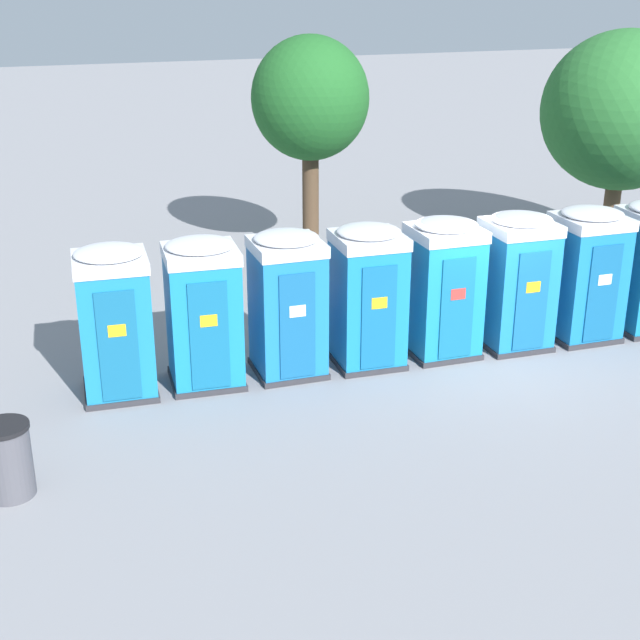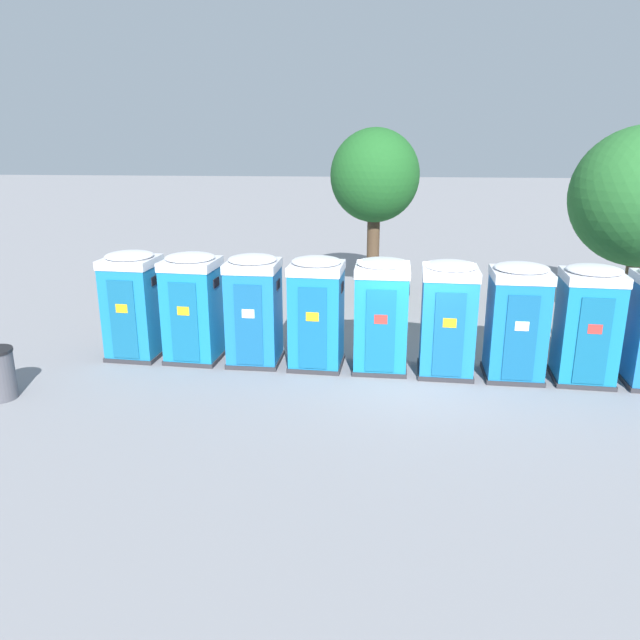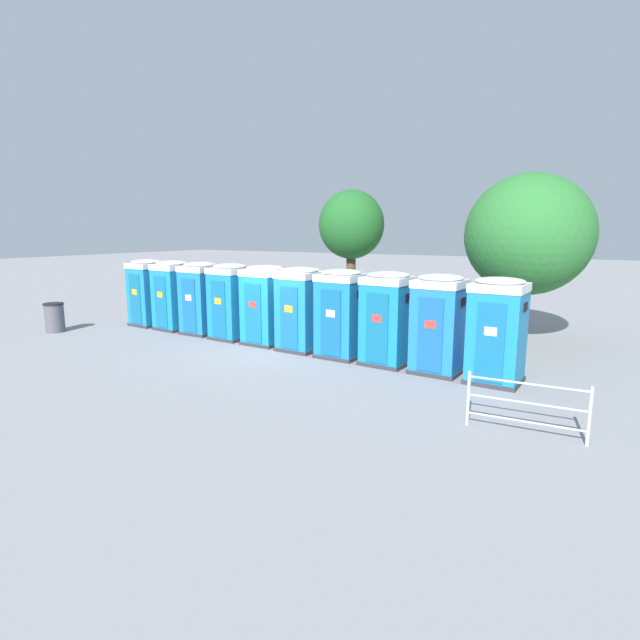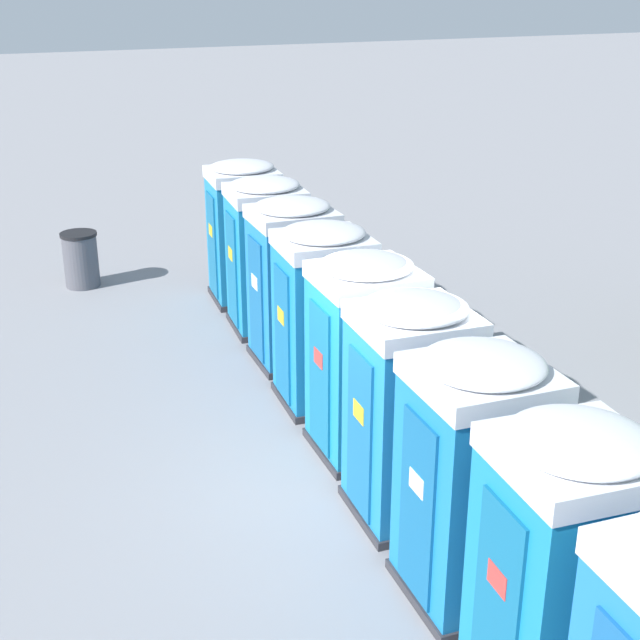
# 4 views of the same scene
# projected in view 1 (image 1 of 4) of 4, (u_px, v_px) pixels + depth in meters

# --- Properties ---
(ground_plane) EXTENTS (120.00, 120.00, 0.00)m
(ground_plane) POSITION_uv_depth(u_px,v_px,m) (482.00, 353.00, 16.50)
(ground_plane) COLOR gray
(portapotty_0) EXTENTS (1.29, 1.30, 2.54)m
(portapotty_0) POSITION_uv_depth(u_px,v_px,m) (115.00, 321.00, 14.50)
(portapotty_0) COLOR #2D2D33
(portapotty_0) RESTS_ON ground
(portapotty_1) EXTENTS (1.33, 1.31, 2.54)m
(portapotty_1) POSITION_uv_depth(u_px,v_px,m) (203.00, 312.00, 14.90)
(portapotty_1) COLOR #2D2D33
(portapotty_1) RESTS_ON ground
(portapotty_2) EXTENTS (1.23, 1.24, 2.54)m
(portapotty_2) POSITION_uv_depth(u_px,v_px,m) (287.00, 303.00, 15.29)
(portapotty_2) COLOR #2D2D33
(portapotty_2) RESTS_ON ground
(portapotty_3) EXTENTS (1.27, 1.28, 2.54)m
(portapotty_3) POSITION_uv_depth(u_px,v_px,m) (368.00, 295.00, 15.67)
(portapotty_3) COLOR #2D2D33
(portapotty_3) RESTS_ON ground
(portapotty_4) EXTENTS (1.25, 1.24, 2.54)m
(portapotty_4) POSITION_uv_depth(u_px,v_px,m) (443.00, 287.00, 16.08)
(portapotty_4) COLOR #2D2D33
(portapotty_4) RESTS_ON ground
(portapotty_5) EXTENTS (1.27, 1.27, 2.54)m
(portapotty_5) POSITION_uv_depth(u_px,v_px,m) (517.00, 280.00, 16.43)
(portapotty_5) COLOR #2D2D33
(portapotty_5) RESTS_ON ground
(portapotty_6) EXTENTS (1.28, 1.25, 2.54)m
(portapotty_6) POSITION_uv_depth(u_px,v_px,m) (586.00, 273.00, 16.81)
(portapotty_6) COLOR #2D2D33
(portapotty_6) RESTS_ON ground
(street_tree_0) EXTENTS (3.93, 3.93, 5.39)m
(street_tree_0) POSITION_uv_depth(u_px,v_px,m) (623.00, 111.00, 21.48)
(street_tree_0) COLOR brown
(street_tree_0) RESTS_ON ground
(street_tree_1) EXTENTS (2.76, 2.76, 5.30)m
(street_tree_1) POSITION_uv_depth(u_px,v_px,m) (310.00, 100.00, 20.75)
(street_tree_1) COLOR #4C3826
(street_tree_1) RESTS_ON ground
(trash_can) EXTENTS (0.69, 0.69, 1.05)m
(trash_can) POSITION_uv_depth(u_px,v_px,m) (7.00, 460.00, 11.85)
(trash_can) COLOR #4C4C54
(trash_can) RESTS_ON ground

